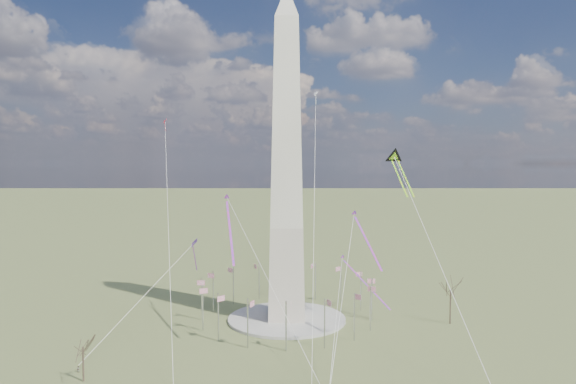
{
  "coord_description": "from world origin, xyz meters",
  "views": [
    {
      "loc": [
        1.07,
        -154.55,
        47.84
      ],
      "look_at": [
        0.38,
        0.0,
        39.31
      ],
      "focal_mm": 32.0,
      "sensor_mm": 36.0,
      "label": 1
    }
  ],
  "objects_px": {
    "tree_near": "(451,287)",
    "person_west": "(78,369)",
    "kite_delta_black": "(395,160)",
    "washington_monument": "(287,163)"
  },
  "relations": [
    {
      "from": "washington_monument",
      "to": "kite_delta_black",
      "type": "height_order",
      "value": "washington_monument"
    },
    {
      "from": "washington_monument",
      "to": "kite_delta_black",
      "type": "bearing_deg",
      "value": 7.32
    },
    {
      "from": "tree_near",
      "to": "kite_delta_black",
      "type": "relative_size",
      "value": 0.88
    },
    {
      "from": "tree_near",
      "to": "person_west",
      "type": "xyz_separation_m",
      "value": [
        -96.56,
        -36.05,
        -10.29
      ]
    },
    {
      "from": "tree_near",
      "to": "kite_delta_black",
      "type": "bearing_deg",
      "value": 153.09
    },
    {
      "from": "washington_monument",
      "to": "person_west",
      "type": "bearing_deg",
      "value": -140.33
    },
    {
      "from": "person_west",
      "to": "tree_near",
      "type": "bearing_deg",
      "value": -155.79
    },
    {
      "from": "washington_monument",
      "to": "person_west",
      "type": "height_order",
      "value": "washington_monument"
    },
    {
      "from": "person_west",
      "to": "kite_delta_black",
      "type": "distance_m",
      "value": 104.2
    },
    {
      "from": "washington_monument",
      "to": "kite_delta_black",
      "type": "xyz_separation_m",
      "value": [
        33.53,
        4.31,
        1.18
      ]
    }
  ]
}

